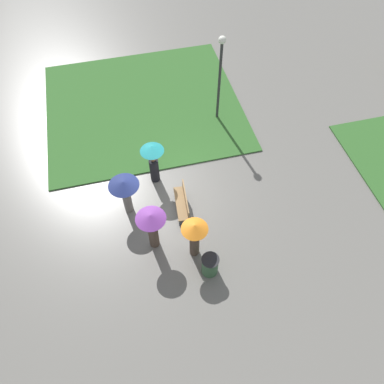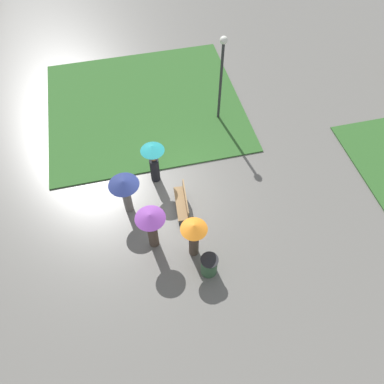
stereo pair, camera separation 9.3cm
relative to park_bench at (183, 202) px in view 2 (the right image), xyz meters
The scene contains 9 objects.
ground_plane 1.01m from the park_bench, 160.23° to the right, with size 90.00×90.00×0.00m, color #66635E.
lawn_patch_near 6.46m from the park_bench, behind, with size 8.51×9.29×0.06m.
park_bench is the anchor object (origin of this frame).
lamp_post 5.96m from the park_bench, 149.87° to the left, with size 0.32×0.32×4.21m.
trash_bin 2.79m from the park_bench, ahead, with size 0.62×0.62×0.89m.
crowd_person_navy 2.29m from the park_bench, 103.96° to the right, with size 1.15×1.15×1.76m.
crowd_person_orange 2.09m from the park_bench, ahead, with size 0.93×0.93×1.88m.
crowd_person_purple 2.04m from the park_bench, 47.93° to the right, with size 1.06×1.06×1.95m.
crowd_person_teal 2.11m from the park_bench, 155.97° to the right, with size 0.93×0.93×2.01m.
Camera 2 is at (8.91, -1.23, 12.37)m, focal length 35.00 mm.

